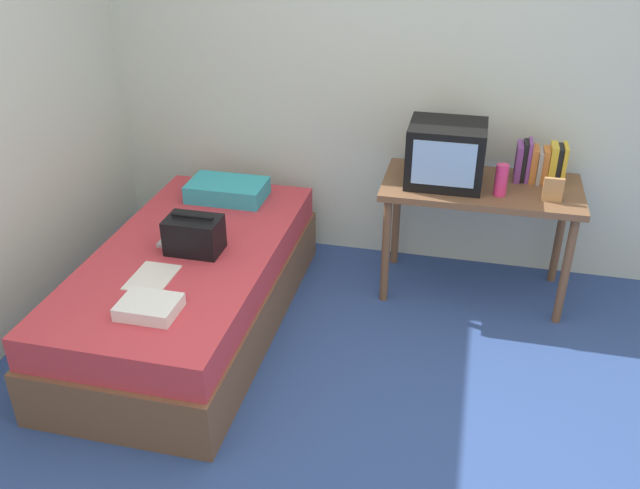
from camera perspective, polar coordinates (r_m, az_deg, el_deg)
ground_plane at (r=3.30m, az=1.42°, el=-17.06°), size 8.00×8.00×0.00m
wall_back at (r=4.41m, az=7.24°, el=14.56°), size 5.20×0.10×2.60m
bed at (r=4.02m, az=-10.73°, el=-3.59°), size 1.00×2.00×0.51m
desk at (r=4.21m, az=13.21°, el=3.74°), size 1.16×0.60×0.73m
tv at (r=4.09m, az=10.46°, el=7.45°), size 0.44×0.39×0.36m
water_bottle at (r=4.02m, az=14.86°, el=5.21°), size 0.07×0.07×0.18m
book_row at (r=4.27m, az=17.88°, el=6.46°), size 0.28×0.17×0.25m
picture_frame at (r=4.03m, az=18.85°, el=4.34°), size 0.11×0.02×0.14m
pillow at (r=4.44m, az=-7.72°, el=4.52°), size 0.49×0.31×0.11m
handbag at (r=3.82m, az=-10.45°, el=0.80°), size 0.30×0.20×0.22m
magazine at (r=3.66m, az=-13.82°, el=-2.68°), size 0.21×0.29×0.01m
remote_dark at (r=3.41m, az=-12.12°, el=-4.87°), size 0.04×0.16×0.02m
remote_silver at (r=3.99m, az=-12.77°, el=0.33°), size 0.04×0.14×0.02m
folded_towel at (r=3.37m, az=-14.06°, el=-5.08°), size 0.28×0.22×0.07m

